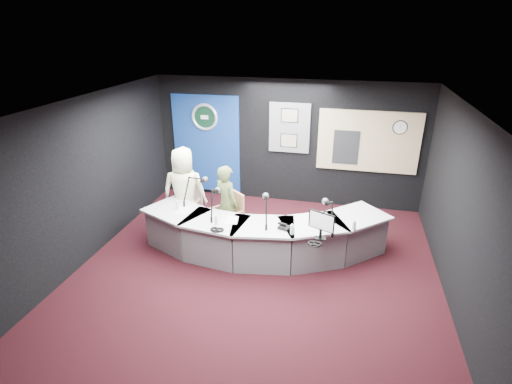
% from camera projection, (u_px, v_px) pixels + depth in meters
% --- Properties ---
extents(ground, '(6.00, 6.00, 0.00)m').
position_uv_depth(ground, '(257.00, 270.00, 6.82)').
color(ground, black).
rests_on(ground, ground).
extents(ceiling, '(6.00, 6.00, 0.02)m').
position_uv_depth(ceiling, '(257.00, 106.00, 5.71)').
color(ceiling, silver).
rests_on(ceiling, ground).
extents(wall_back, '(6.00, 0.02, 2.80)m').
position_uv_depth(wall_back, '(287.00, 143.00, 8.95)').
color(wall_back, black).
rests_on(wall_back, ground).
extents(wall_front, '(6.00, 0.02, 2.80)m').
position_uv_depth(wall_front, '(182.00, 326.00, 3.58)').
color(wall_front, black).
rests_on(wall_front, ground).
extents(wall_left, '(0.02, 6.00, 2.80)m').
position_uv_depth(wall_left, '(88.00, 179.00, 6.89)').
color(wall_left, black).
rests_on(wall_left, ground).
extents(wall_right, '(0.02, 6.00, 2.80)m').
position_uv_depth(wall_right, '(463.00, 215.00, 5.64)').
color(wall_right, black).
rests_on(wall_right, ground).
extents(broadcast_desk, '(4.50, 1.90, 0.75)m').
position_uv_depth(broadcast_desk, '(261.00, 235.00, 7.17)').
color(broadcast_desk, '#B7B9BC').
rests_on(broadcast_desk, ground).
extents(backdrop_panel, '(1.60, 0.05, 2.30)m').
position_uv_depth(backdrop_panel, '(207.00, 144.00, 9.37)').
color(backdrop_panel, navy).
rests_on(backdrop_panel, wall_back).
extents(agency_seal, '(0.63, 0.07, 0.63)m').
position_uv_depth(agency_seal, '(205.00, 117.00, 9.08)').
color(agency_seal, silver).
rests_on(agency_seal, backdrop_panel).
extents(seal_center, '(0.48, 0.01, 0.48)m').
position_uv_depth(seal_center, '(205.00, 117.00, 9.09)').
color(seal_center, black).
rests_on(seal_center, backdrop_panel).
extents(pinboard, '(0.90, 0.04, 1.10)m').
position_uv_depth(pinboard, '(289.00, 128.00, 8.77)').
color(pinboard, slate).
rests_on(pinboard, wall_back).
extents(framed_photo_upper, '(0.34, 0.02, 0.27)m').
position_uv_depth(framed_photo_upper, '(290.00, 116.00, 8.63)').
color(framed_photo_upper, gray).
rests_on(framed_photo_upper, pinboard).
extents(framed_photo_lower, '(0.34, 0.02, 0.27)m').
position_uv_depth(framed_photo_lower, '(289.00, 141.00, 8.85)').
color(framed_photo_lower, gray).
rests_on(framed_photo_lower, pinboard).
extents(booth_window_frame, '(2.12, 0.06, 1.32)m').
position_uv_depth(booth_window_frame, '(368.00, 142.00, 8.50)').
color(booth_window_frame, tan).
rests_on(booth_window_frame, wall_back).
extents(booth_glow, '(2.00, 0.02, 1.20)m').
position_uv_depth(booth_glow, '(368.00, 142.00, 8.49)').
color(booth_glow, '#D3B685').
rests_on(booth_glow, booth_window_frame).
extents(equipment_rack, '(0.55, 0.02, 0.75)m').
position_uv_depth(equipment_rack, '(346.00, 147.00, 8.62)').
color(equipment_rack, black).
rests_on(equipment_rack, booth_window_frame).
extents(wall_clock, '(0.28, 0.01, 0.28)m').
position_uv_depth(wall_clock, '(400.00, 127.00, 8.21)').
color(wall_clock, white).
rests_on(wall_clock, booth_window_frame).
extents(armchair_left, '(0.59, 0.59, 0.99)m').
position_uv_depth(armchair_left, '(186.00, 208.00, 7.92)').
color(armchair_left, '#B27651').
rests_on(armchair_left, ground).
extents(armchair_right, '(0.82, 0.82, 1.04)m').
position_uv_depth(armchair_right, '(227.00, 215.00, 7.58)').
color(armchair_right, '#B27651').
rests_on(armchair_right, ground).
extents(draped_jacket, '(0.51, 0.13, 0.70)m').
position_uv_depth(draped_jacket, '(190.00, 197.00, 8.10)').
color(draped_jacket, gray).
rests_on(draped_jacket, armchair_left).
extents(person_man, '(0.95, 0.72, 1.74)m').
position_uv_depth(person_man, '(184.00, 191.00, 7.77)').
color(person_man, '#F7F5C6').
rests_on(person_man, ground).
extents(person_woman, '(0.66, 0.60, 1.52)m').
position_uv_depth(person_woman, '(227.00, 204.00, 7.48)').
color(person_woman, '#536032').
rests_on(person_woman, ground).
extents(computer_monitor, '(0.41, 0.21, 0.30)m').
position_uv_depth(computer_monitor, '(321.00, 221.00, 6.18)').
color(computer_monitor, black).
rests_on(computer_monitor, broadcast_desk).
extents(desk_phone, '(0.21, 0.19, 0.04)m').
position_uv_depth(desk_phone, '(284.00, 227.00, 6.60)').
color(desk_phone, black).
rests_on(desk_phone, broadcast_desk).
extents(headphones_near, '(0.22, 0.22, 0.04)m').
position_uv_depth(headphones_near, '(315.00, 244.00, 6.13)').
color(headphones_near, black).
rests_on(headphones_near, broadcast_desk).
extents(headphones_far, '(0.20, 0.20, 0.03)m').
position_uv_depth(headphones_far, '(217.00, 230.00, 6.55)').
color(headphones_far, black).
rests_on(headphones_far, broadcast_desk).
extents(paper_stack, '(0.26, 0.35, 0.00)m').
position_uv_depth(paper_stack, '(183.00, 210.00, 7.26)').
color(paper_stack, white).
rests_on(paper_stack, broadcast_desk).
extents(notepad, '(0.25, 0.33, 0.00)m').
position_uv_depth(notepad, '(232.00, 220.00, 6.89)').
color(notepad, white).
rests_on(notepad, broadcast_desk).
extents(boom_mic_a, '(0.34, 0.70, 0.60)m').
position_uv_depth(boom_mic_a, '(195.00, 186.00, 7.51)').
color(boom_mic_a, black).
rests_on(boom_mic_a, broadcast_desk).
extents(boom_mic_b, '(0.19, 0.74, 0.60)m').
position_uv_depth(boom_mic_b, '(215.00, 199.00, 6.98)').
color(boom_mic_b, black).
rests_on(boom_mic_b, broadcast_desk).
extents(boom_mic_c, '(0.26, 0.72, 0.60)m').
position_uv_depth(boom_mic_c, '(266.00, 206.00, 6.73)').
color(boom_mic_c, black).
rests_on(boom_mic_c, broadcast_desk).
extents(boom_mic_d, '(0.29, 0.71, 0.60)m').
position_uv_depth(boom_mic_d, '(329.00, 211.00, 6.53)').
color(boom_mic_d, black).
rests_on(boom_mic_d, broadcast_desk).
extents(water_bottles, '(3.20, 0.61, 0.18)m').
position_uv_depth(water_bottles, '(260.00, 218.00, 6.78)').
color(water_bottles, silver).
rests_on(water_bottles, broadcast_desk).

